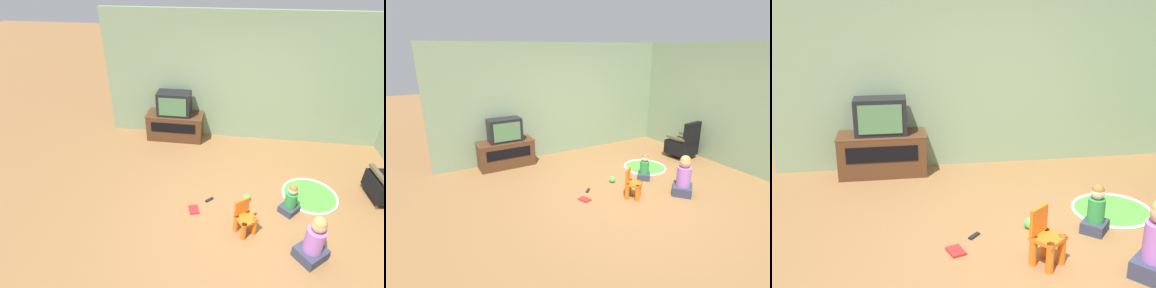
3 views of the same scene
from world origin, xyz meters
The scene contains 10 objects.
ground_plane centered at (0.00, 0.00, 0.00)m, with size 30.00×30.00×0.00m, color olive.
wall_back centered at (-0.10, 2.56, 1.30)m, with size 5.81×0.12×2.61m.
tv_cabinet centered at (-1.53, 2.25, 0.30)m, with size 1.19×0.46×0.58m.
television centered at (-1.53, 2.22, 0.83)m, with size 0.68×0.38×0.49m.
yellow_kid_chair centered at (-0.05, -0.22, 0.22)m, with size 0.36×0.36×0.53m.
play_mat centered at (1.05, 0.69, 0.01)m, with size 0.91×0.91×0.04m.
child_watching_left centered at (0.65, 0.27, 0.23)m, with size 0.35×0.35×0.52m.
toy_ball centered at (0.01, 0.44, 0.06)m, with size 0.12×0.12×0.12m.
book centered at (-0.82, 0.09, 0.01)m, with size 0.19×0.23×0.02m.
remote_control centered at (-0.60, 0.35, 0.01)m, with size 0.14×0.14×0.02m.
Camera 3 is at (-1.31, -3.63, 2.27)m, focal length 42.00 mm.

